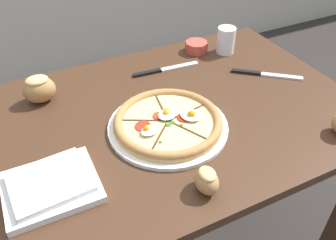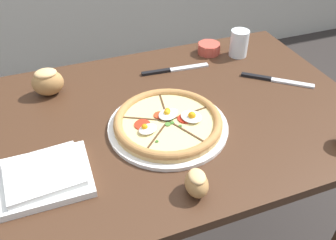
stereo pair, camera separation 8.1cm
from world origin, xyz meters
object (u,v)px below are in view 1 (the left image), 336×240
(dining_table, at_px, (177,138))
(bread_piece_far, at_px, (207,180))
(ramekin_bowl, at_px, (196,46))
(pizza, at_px, (168,123))
(napkin_folded, at_px, (51,185))
(bread_piece_mid, at_px, (39,89))
(water_glass, at_px, (226,42))
(knife_spare, at_px, (266,74))
(knife_main, at_px, (165,69))

(dining_table, relative_size, bread_piece_far, 14.72)
(dining_table, relative_size, ramekin_bowl, 12.48)
(pizza, height_order, napkin_folded, pizza)
(bread_piece_mid, bearing_deg, water_glass, 1.37)
(ramekin_bowl, bearing_deg, bread_piece_far, -117.99)
(ramekin_bowl, relative_size, bread_piece_mid, 0.86)
(napkin_folded, xyz_separation_m, knife_spare, (0.79, 0.19, -0.01))
(dining_table, bearing_deg, pizza, -134.98)
(pizza, bearing_deg, bread_piece_mid, 135.20)
(pizza, xyz_separation_m, knife_main, (0.13, 0.29, -0.02))
(ramekin_bowl, distance_m, knife_main, 0.19)
(pizza, height_order, knife_spare, pizza)
(ramekin_bowl, xyz_separation_m, napkin_folded, (-0.66, -0.45, -0.00))
(napkin_folded, relative_size, knife_spare, 1.08)
(bread_piece_far, bearing_deg, knife_main, 73.93)
(bread_piece_mid, height_order, knife_spare, bread_piece_mid)
(bread_piece_far, height_order, knife_spare, bread_piece_far)
(bread_piece_mid, xyz_separation_m, knife_spare, (0.74, -0.19, -0.04))
(ramekin_bowl, xyz_separation_m, bread_piece_far, (-0.33, -0.62, 0.01))
(napkin_folded, distance_m, bread_piece_mid, 0.39)
(napkin_folded, xyz_separation_m, water_glass, (0.76, 0.40, 0.03))
(knife_spare, bearing_deg, dining_table, -135.08)
(napkin_folded, distance_m, bread_piece_far, 0.37)
(ramekin_bowl, distance_m, bread_piece_far, 0.70)
(dining_table, xyz_separation_m, ramekin_bowl, (0.24, 0.30, 0.14))
(napkin_folded, bearing_deg, knife_main, 37.79)
(bread_piece_mid, distance_m, knife_main, 0.44)
(napkin_folded, relative_size, bread_piece_far, 2.90)
(napkin_folded, distance_m, water_glass, 0.86)
(knife_main, bearing_deg, pizza, -110.31)
(bread_piece_far, bearing_deg, ramekin_bowl, 62.01)
(bread_piece_mid, bearing_deg, bread_piece_far, -62.80)
(water_glass, bearing_deg, ramekin_bowl, 150.92)
(dining_table, height_order, knife_main, knife_main)
(knife_main, height_order, water_glass, water_glass)
(napkin_folded, height_order, knife_spare, napkin_folded)
(knife_main, bearing_deg, knife_spare, -27.66)
(bread_piece_far, xyz_separation_m, knife_spare, (0.46, 0.35, -0.03))
(dining_table, distance_m, knife_spare, 0.39)
(dining_table, xyz_separation_m, bread_piece_mid, (-0.37, 0.23, 0.17))
(bread_piece_far, xyz_separation_m, water_glass, (0.43, 0.56, 0.01))
(napkin_folded, relative_size, bread_piece_mid, 2.12)
(dining_table, distance_m, napkin_folded, 0.46)
(bread_piece_mid, height_order, knife_main, bread_piece_mid)
(dining_table, bearing_deg, knife_spare, 6.14)
(pizza, bearing_deg, bread_piece_far, -94.87)
(bread_piece_far, bearing_deg, pizza, 85.13)
(knife_main, relative_size, water_glass, 2.49)
(dining_table, relative_size, water_glass, 11.20)
(knife_spare, bearing_deg, bread_piece_far, -103.70)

